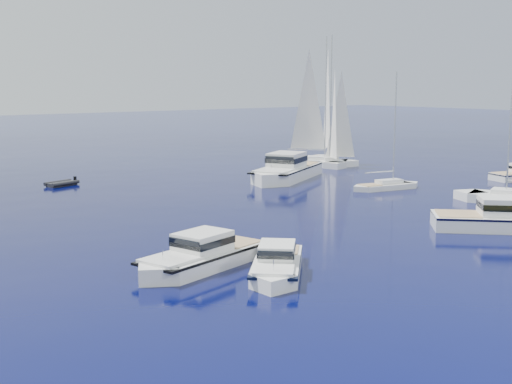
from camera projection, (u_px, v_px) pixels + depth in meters
motor_cruiser_right at (506, 230)px, 46.94m from camera, size 10.14×10.28×2.90m
motor_cruiser_left at (277, 275)px, 36.03m from camera, size 7.40×7.55×2.13m
motor_cruiser_centre at (201, 268)px, 37.34m from camera, size 10.08×5.33×2.53m
motor_cruiser_distant at (286, 179)px, 71.33m from camera, size 14.02×10.29×3.60m
sailboat_centre at (386, 189)px, 64.83m from camera, size 8.08×3.64×11.51m
sailboat_sails_r at (316, 165)px, 83.64m from camera, size 9.08×10.32×16.10m
sailboat_sails_far at (328, 165)px, 84.34m from camera, size 8.35×10.93×16.31m
tender_grey_far at (62, 186)px, 67.03m from camera, size 3.75×2.76×0.95m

